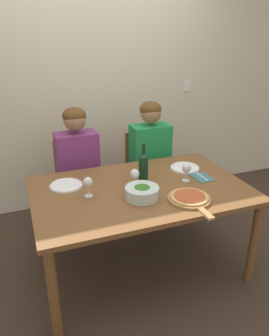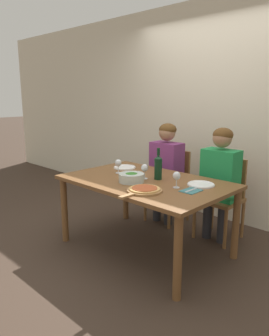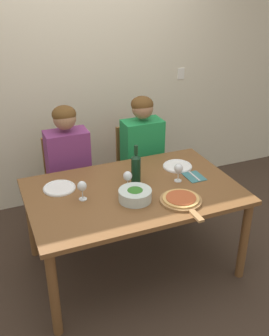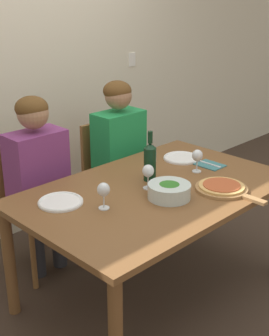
{
  "view_description": "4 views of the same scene",
  "coord_description": "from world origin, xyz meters",
  "px_view_note": "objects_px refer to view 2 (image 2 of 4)",
  "views": [
    {
      "loc": [
        -0.83,
        -2.08,
        1.86
      ],
      "look_at": [
        -0.06,
        -0.03,
        0.92
      ],
      "focal_mm": 35.0,
      "sensor_mm": 36.0,
      "label": 1
    },
    {
      "loc": [
        2.1,
        -2.32,
        1.57
      ],
      "look_at": [
        -0.13,
        -0.02,
        0.84
      ],
      "focal_mm": 35.0,
      "sensor_mm": 36.0,
      "label": 2
    },
    {
      "loc": [
        -1.0,
        -2.45,
        2.25
      ],
      "look_at": [
        0.07,
        0.16,
        0.84
      ],
      "focal_mm": 42.0,
      "sensor_mm": 36.0,
      "label": 3
    },
    {
      "loc": [
        -1.89,
        -1.73,
        1.85
      ],
      "look_at": [
        -0.14,
        0.04,
        0.89
      ],
      "focal_mm": 50.0,
      "sensor_mm": 36.0,
      "label": 4
    }
  ],
  "objects_px": {
    "wine_bottle": "(158,167)",
    "dinner_plate_left": "(125,167)",
    "pizza_on_board": "(144,190)",
    "broccoli_bowl": "(131,178)",
    "wine_glass_centre": "(145,169)",
    "chair_left": "(171,182)",
    "person_man": "(219,174)",
    "chair_right": "(223,195)",
    "wine_glass_left": "(118,164)",
    "person_woman": "(166,164)",
    "fork_on_napkin": "(191,191)",
    "dinner_plate_right": "(201,184)",
    "wine_glass_right": "(177,177)"
  },
  "relations": [
    {
      "from": "pizza_on_board",
      "to": "chair_right",
      "type": "bearing_deg",
      "value": 82.96
    },
    {
      "from": "wine_glass_centre",
      "to": "chair_left",
      "type": "bearing_deg",
      "value": 110.19
    },
    {
      "from": "dinner_plate_right",
      "to": "fork_on_napkin",
      "type": "relative_size",
      "value": 1.39
    },
    {
      "from": "chair_left",
      "to": "wine_glass_right",
      "type": "relative_size",
      "value": 5.83
    },
    {
      "from": "wine_bottle",
      "to": "person_woman",
      "type": "bearing_deg",
      "value": 122.99
    },
    {
      "from": "chair_right",
      "to": "wine_glass_left",
      "type": "xyz_separation_m",
      "value": [
        -0.8,
        -0.83,
        0.36
      ]
    },
    {
      "from": "chair_right",
      "to": "wine_glass_right",
      "type": "distance_m",
      "value": 0.92
    },
    {
      "from": "dinner_plate_left",
      "to": "pizza_on_board",
      "type": "height_order",
      "value": "pizza_on_board"
    },
    {
      "from": "chair_left",
      "to": "pizza_on_board",
      "type": "xyz_separation_m",
      "value": [
        0.59,
        -1.14,
        0.27
      ]
    },
    {
      "from": "broccoli_bowl",
      "to": "wine_glass_left",
      "type": "distance_m",
      "value": 0.39
    },
    {
      "from": "wine_glass_left",
      "to": "chair_right",
      "type": "bearing_deg",
      "value": 46.03
    },
    {
      "from": "person_man",
      "to": "fork_on_napkin",
      "type": "xyz_separation_m",
      "value": [
        0.14,
        -0.73,
        -0.0
      ]
    },
    {
      "from": "person_man",
      "to": "dinner_plate_right",
      "type": "distance_m",
      "value": 0.52
    },
    {
      "from": "person_woman",
      "to": "fork_on_napkin",
      "type": "xyz_separation_m",
      "value": [
        0.87,
        -0.73,
        -0.0
      ]
    },
    {
      "from": "broccoli_bowl",
      "to": "pizza_on_board",
      "type": "bearing_deg",
      "value": -26.69
    },
    {
      "from": "person_woman",
      "to": "wine_glass_centre",
      "type": "bearing_deg",
      "value": -67.04
    },
    {
      "from": "wine_glass_right",
      "to": "fork_on_napkin",
      "type": "height_order",
      "value": "wine_glass_right"
    },
    {
      "from": "chair_right",
      "to": "chair_left",
      "type": "bearing_deg",
      "value": 180.0
    },
    {
      "from": "chair_right",
      "to": "dinner_plate_left",
      "type": "bearing_deg",
      "value": -146.71
    },
    {
      "from": "person_man",
      "to": "wine_bottle",
      "type": "xyz_separation_m",
      "value": [
        -0.33,
        -0.62,
        0.12
      ]
    },
    {
      "from": "chair_left",
      "to": "broccoli_bowl",
      "type": "bearing_deg",
      "value": -73.79
    },
    {
      "from": "broccoli_bowl",
      "to": "fork_on_napkin",
      "type": "bearing_deg",
      "value": 14.52
    },
    {
      "from": "person_man",
      "to": "wine_bottle",
      "type": "bearing_deg",
      "value": -118.08
    },
    {
      "from": "dinner_plate_right",
      "to": "person_man",
      "type": "bearing_deg",
      "value": 101.31
    },
    {
      "from": "chair_left",
      "to": "chair_right",
      "type": "xyz_separation_m",
      "value": [
        0.73,
        0.0,
        0.0
      ]
    },
    {
      "from": "wine_glass_centre",
      "to": "broccoli_bowl",
      "type": "bearing_deg",
      "value": -93.58
    },
    {
      "from": "wine_glass_left",
      "to": "wine_glass_centre",
      "type": "distance_m",
      "value": 0.37
    },
    {
      "from": "chair_right",
      "to": "dinner_plate_right",
      "type": "xyz_separation_m",
      "value": [
        0.1,
        -0.62,
        0.26
      ]
    },
    {
      "from": "chair_right",
      "to": "wine_glass_centre",
      "type": "bearing_deg",
      "value": -118.2
    },
    {
      "from": "dinner_plate_right",
      "to": "wine_glass_right",
      "type": "relative_size",
      "value": 1.66
    },
    {
      "from": "person_man",
      "to": "fork_on_napkin",
      "type": "height_order",
      "value": "person_man"
    },
    {
      "from": "pizza_on_board",
      "to": "broccoli_bowl",
      "type": "bearing_deg",
      "value": 153.31
    },
    {
      "from": "chair_left",
      "to": "wine_bottle",
      "type": "distance_m",
      "value": 0.91
    },
    {
      "from": "person_woman",
      "to": "broccoli_bowl",
      "type": "bearing_deg",
      "value": -71.94
    },
    {
      "from": "person_woman",
      "to": "broccoli_bowl",
      "type": "relative_size",
      "value": 5.0
    },
    {
      "from": "broccoli_bowl",
      "to": "pizza_on_board",
      "type": "relative_size",
      "value": 0.55
    },
    {
      "from": "person_man",
      "to": "dinner_plate_right",
      "type": "bearing_deg",
      "value": -78.69
    },
    {
      "from": "chair_left",
      "to": "dinner_plate_left",
      "type": "height_order",
      "value": "chair_left"
    },
    {
      "from": "chair_right",
      "to": "broccoli_bowl",
      "type": "xyz_separation_m",
      "value": [
        -0.45,
        -0.99,
        0.3
      ]
    },
    {
      "from": "chair_left",
      "to": "dinner_plate_right",
      "type": "height_order",
      "value": "chair_left"
    },
    {
      "from": "dinner_plate_right",
      "to": "dinner_plate_left",
      "type": "bearing_deg",
      "value": 179.32
    },
    {
      "from": "wine_bottle",
      "to": "dinner_plate_left",
      "type": "xyz_separation_m",
      "value": [
        -0.6,
        0.12,
        -0.12
      ]
    },
    {
      "from": "wine_glass_left",
      "to": "fork_on_napkin",
      "type": "xyz_separation_m",
      "value": [
        0.94,
        -0.0,
        -0.1
      ]
    },
    {
      "from": "wine_bottle",
      "to": "dinner_plate_right",
      "type": "bearing_deg",
      "value": 13.67
    },
    {
      "from": "chair_left",
      "to": "pizza_on_board",
      "type": "height_order",
      "value": "chair_left"
    },
    {
      "from": "person_man",
      "to": "dinner_plate_left",
      "type": "relative_size",
      "value": 4.89
    },
    {
      "from": "chair_left",
      "to": "pizza_on_board",
      "type": "distance_m",
      "value": 1.31
    },
    {
      "from": "person_man",
      "to": "chair_left",
      "type": "bearing_deg",
      "value": 171.69
    },
    {
      "from": "wine_glass_right",
      "to": "person_man",
      "type": "bearing_deg",
      "value": 89.02
    },
    {
      "from": "dinner_plate_left",
      "to": "wine_glass_left",
      "type": "height_order",
      "value": "wine_glass_left"
    }
  ]
}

